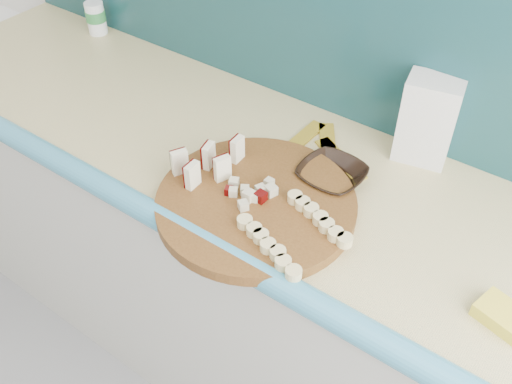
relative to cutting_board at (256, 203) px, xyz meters
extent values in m
cube|color=beige|center=(-0.16, 0.15, -0.48)|extent=(2.20, 0.60, 0.88)
cube|color=#DFC683|center=(-0.16, 0.15, -0.03)|extent=(2.20, 0.60, 0.03)
cube|color=teal|center=(-0.16, -0.15, -0.03)|extent=(2.20, 0.06, 0.03)
cube|color=teal|center=(-0.16, 0.44, 0.24)|extent=(2.20, 0.02, 0.50)
cylinder|color=#4C2B10|center=(0.00, 0.00, 0.00)|extent=(0.57, 0.57, 0.03)
cube|color=#F3E9C2|center=(-0.19, -0.03, 0.04)|extent=(0.03, 0.04, 0.06)
cube|color=#3F0404|center=(-0.20, -0.03, 0.04)|extent=(0.02, 0.04, 0.06)
cube|color=#F3E9C2|center=(-0.16, 0.03, 0.04)|extent=(0.03, 0.04, 0.06)
cube|color=#3F0404|center=(-0.16, 0.03, 0.04)|extent=(0.02, 0.04, 0.06)
cube|color=#F3E9C2|center=(-0.12, 0.09, 0.04)|extent=(0.03, 0.04, 0.06)
cube|color=#3F0404|center=(-0.13, 0.09, 0.04)|extent=(0.02, 0.04, 0.06)
cube|color=#F3E9C2|center=(-0.14, -0.05, 0.04)|extent=(0.03, 0.04, 0.06)
cube|color=#3F0404|center=(-0.15, -0.04, 0.04)|extent=(0.02, 0.04, 0.06)
cube|color=#F3E9C2|center=(-0.10, 0.01, 0.04)|extent=(0.03, 0.04, 0.06)
cube|color=#3F0404|center=(-0.11, 0.01, 0.04)|extent=(0.02, 0.04, 0.06)
cube|color=beige|center=(-0.02, 0.01, 0.03)|extent=(0.02, 0.02, 0.02)
cube|color=beige|center=(-0.01, 0.01, 0.03)|extent=(0.02, 0.02, 0.02)
cube|color=#3F0404|center=(-0.01, 0.03, 0.03)|extent=(0.02, 0.02, 0.02)
cube|color=beige|center=(-0.02, 0.02, 0.03)|extent=(0.02, 0.02, 0.02)
cube|color=beige|center=(-0.03, 0.03, 0.03)|extent=(0.02, 0.02, 0.02)
cube|color=beige|center=(-0.05, 0.03, 0.03)|extent=(0.02, 0.02, 0.02)
cube|color=beige|center=(-0.04, 0.01, 0.03)|extent=(0.02, 0.02, 0.02)
cube|color=beige|center=(-0.05, 0.00, 0.03)|extent=(0.02, 0.02, 0.02)
cube|color=#3F0404|center=(-0.04, -0.02, 0.03)|extent=(0.02, 0.02, 0.02)
cube|color=beige|center=(-0.02, -0.01, 0.03)|extent=(0.02, 0.02, 0.02)
cube|color=beige|center=(-0.01, -0.01, 0.03)|extent=(0.02, 0.02, 0.02)
cylinder|color=#E1CC89|center=(0.03, -0.08, 0.02)|extent=(0.03, 0.03, 0.02)
cylinder|color=#E1CC89|center=(0.06, -0.09, 0.02)|extent=(0.03, 0.03, 0.02)
cylinder|color=#E1CC89|center=(0.08, -0.10, 0.02)|extent=(0.03, 0.03, 0.02)
cylinder|color=#E1CC89|center=(0.11, -0.11, 0.02)|extent=(0.03, 0.03, 0.02)
cylinder|color=#E1CC89|center=(0.13, -0.12, 0.02)|extent=(0.03, 0.03, 0.02)
cylinder|color=#E1CC89|center=(0.16, -0.12, 0.02)|extent=(0.03, 0.03, 0.02)
cylinder|color=#E1CC89|center=(0.19, -0.13, 0.02)|extent=(0.03, 0.03, 0.02)
cylinder|color=#E1CC89|center=(0.07, 0.05, 0.02)|extent=(0.03, 0.03, 0.02)
cylinder|color=#E1CC89|center=(0.10, 0.04, 0.02)|extent=(0.03, 0.03, 0.02)
cylinder|color=#E1CC89|center=(0.13, 0.03, 0.02)|extent=(0.03, 0.03, 0.02)
cylinder|color=#E1CC89|center=(0.15, 0.02, 0.02)|extent=(0.03, 0.03, 0.02)
cylinder|color=#E1CC89|center=(0.18, 0.01, 0.02)|extent=(0.03, 0.03, 0.02)
cylinder|color=#E1CC89|center=(0.20, 0.00, 0.02)|extent=(0.03, 0.03, 0.02)
cylinder|color=#E1CC89|center=(0.23, -0.01, 0.02)|extent=(0.03, 0.03, 0.02)
imported|color=black|center=(0.09, 0.18, 0.00)|extent=(0.16, 0.16, 0.04)
cube|color=silver|center=(0.22, 0.39, 0.09)|extent=(0.14, 0.11, 0.22)
cylinder|color=white|center=(-0.92, 0.38, 0.04)|extent=(0.06, 0.06, 0.10)
cylinder|color=#328A42|center=(-0.92, 0.38, 0.05)|extent=(0.06, 0.06, 0.03)
cube|color=yellow|center=(0.55, 0.02, 0.00)|extent=(0.11, 0.09, 0.03)
cube|color=gold|center=(-0.05, 0.27, -0.01)|extent=(0.04, 0.18, 0.01)
cube|color=gold|center=(0.01, 0.29, -0.01)|extent=(0.13, 0.17, 0.01)
cube|color=gold|center=(0.07, 0.26, -0.01)|extent=(0.18, 0.11, 0.01)
camera|label=1|loc=(0.54, -0.75, 0.88)|focal=40.00mm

